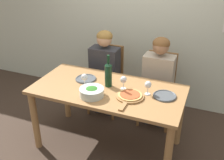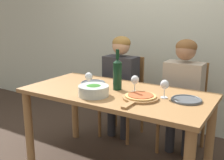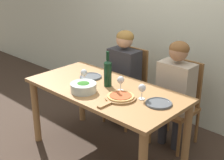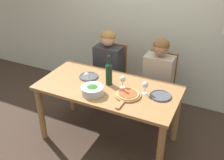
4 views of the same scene
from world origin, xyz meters
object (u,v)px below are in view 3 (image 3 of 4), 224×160
person_woman (123,70)px  wine_glass_centre (121,81)px  wine_glass_right (142,89)px  person_man (175,86)px  dinner_plate_left (91,77)px  wine_glass_left (84,73)px  broccoli_bowl (83,87)px  chair_right (179,101)px  dinner_plate_right (159,103)px  pizza_on_board (120,97)px  chair_left (129,84)px  wine_bottle (108,72)px

person_woman → wine_glass_centre: bearing=-50.6°
wine_glass_right → person_man: bearing=92.4°
dinner_plate_left → wine_glass_left: size_ratio=1.60×
person_man → dinner_plate_left: (-0.73, -0.55, 0.07)m
broccoli_bowl → wine_glass_left: (-0.17, 0.16, 0.06)m
dinner_plate_left → wine_glass_right: 0.76m
chair_right → dinner_plate_right: (0.20, -0.71, 0.29)m
person_man → broccoli_bowl: person_man is taller
dinner_plate_right → pizza_on_board: (-0.33, -0.15, 0.01)m
pizza_on_board → wine_glass_left: (-0.54, 0.04, 0.09)m
person_woman → dinner_plate_left: bearing=-89.0°
dinner_plate_left → wine_glass_right: bearing=-4.8°
broccoli_bowl → pizza_on_board: broccoli_bowl is taller
person_man → chair_left: bearing=171.0°
broccoli_bowl → dinner_plate_left: 0.39m
wine_glass_centre → person_man: bearing=67.4°
broccoli_bowl → wine_glass_right: wine_glass_right is taller
chair_left → person_woman: (-0.00, -0.12, 0.22)m
chair_right → wine_glass_left: chair_right is taller
person_woman → wine_glass_centre: 0.79m
person_man → wine_bottle: bearing=-125.4°
wine_glass_centre → broccoli_bowl: bearing=-133.3°
pizza_on_board → wine_glass_centre: wine_glass_centre is taller
wine_bottle → person_man: bearing=54.6°
wine_glass_centre → dinner_plate_left: bearing=174.3°
chair_left → broccoli_bowl: bearing=-76.2°
chair_left → wine_bottle: (0.31, -0.71, 0.43)m
broccoli_bowl → wine_glass_right: bearing=25.5°
dinner_plate_right → wine_glass_left: (-0.87, -0.11, 0.10)m
chair_left → dinner_plate_left: 0.73m
wine_glass_right → dinner_plate_left: bearing=175.2°
broccoli_bowl → pizza_on_board: size_ratio=0.59×
wine_bottle → broccoli_bowl: size_ratio=1.43×
wine_glass_left → chair_right: bearing=51.0°
person_man → broccoli_bowl: (-0.50, -0.86, 0.10)m
wine_bottle → dinner_plate_right: (0.63, 0.01, -0.14)m
broccoli_bowl → dinner_plate_right: broccoli_bowl is taller
pizza_on_board → person_woman: bearing=129.4°
chair_right → dinner_plate_right: chair_right is taller
pizza_on_board → wine_glass_right: bearing=41.3°
person_woman → wine_bottle: bearing=-62.2°
dinner_plate_left → wine_glass_right: size_ratio=1.60×
person_man → wine_glass_centre: person_man is taller
person_woman → wine_glass_left: size_ratio=7.98×
person_woman → person_man: 0.74m
person_woman → broccoli_bowl: size_ratio=4.72×
chair_left → wine_glass_centre: bearing=-55.5°
person_woman → wine_bottle: size_ratio=3.30×
wine_glass_right → pizza_on_board: bearing=-138.7°
chair_left → person_man: (0.74, -0.12, 0.22)m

